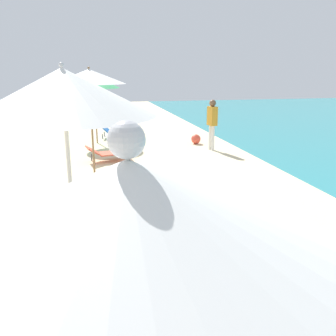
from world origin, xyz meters
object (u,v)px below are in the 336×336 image
Objects in this scene: umbrella_fifth at (89,77)px; person_walking_near at (212,120)px; lounger_fourth_shoreside at (114,216)px; lounger_fourth_inland at (117,299)px; lounger_fifth_shoreside at (109,152)px; lounger_farthest_shoreside at (118,131)px; umbrella_third at (131,284)px; umbrella_fourth at (63,93)px; beach_ball at (196,139)px; umbrella_farthest at (94,82)px.

person_walking_near is at bearing 28.54° from umbrella_fifth.
lounger_fourth_inland is at bearing -81.63° from lounger_fourth_shoreside.
lounger_farthest_shoreside reaches higher than lounger_fifth_shoreside.
person_walking_near is at bearing 70.02° from umbrella_third.
person_walking_near reaches higher than lounger_fourth_shoreside.
umbrella_third is at bearing -84.93° from umbrella_fourth.
lounger_farthest_shoreside is (0.76, 8.97, -0.06)m from lounger_fourth_shoreside.
lounger_fourth_inland is at bearing 53.53° from person_walking_near.
umbrella_third is 1.61× the size of lounger_farthest_shoreside.
umbrella_third is 12.78m from beach_ball.
umbrella_third is 8.76m from umbrella_fifth.
umbrella_farthest is at bearing 86.79° from umbrella_fourth.
lounger_farthest_shoreside is 4.50× the size of beach_ball.
umbrella_farthest reaches higher than lounger_fourth_shoreside.
lounger_fifth_shoreside is (0.42, 10.05, -2.03)m from umbrella_third.
lounger_farthest_shoreside is at bearing 78.91° from umbrella_fifth.
person_walking_near is 1.42m from beach_ball.
person_walking_near is at bearing -78.27° from beach_ball.
umbrella_third is 0.94× the size of umbrella_fifth.
lounger_fourth_inland is 0.98× the size of lounger_fifth_shoreside.
umbrella_fifth is 7.72× the size of beach_ball.
umbrella_third reaches higher than umbrella_farthest.
umbrella_farthest is at bearing 89.36° from umbrella_third.
lounger_fifth_shoreside is (0.45, 1.30, -2.23)m from umbrella_fifth.
lounger_fourth_inland is at bearing -90.13° from umbrella_farthest.
umbrella_farthest is (0.14, 12.99, -0.06)m from umbrella_third.
lounger_fourth_shoreside is 2.17m from lounger_fourth_inland.
lounger_fifth_shoreside is at bearing -149.30° from beach_ball.
beach_ball is at bearing 40.94° from umbrella_fifth.
person_walking_near is at bearing 58.55° from lounger_fourth_inland.
umbrella_third reaches higher than beach_ball.
person_walking_near reaches higher than beach_ball.
lounger_fourth_shoreside reaches higher than lounger_farthest_shoreside.
person_walking_near is (3.85, 8.07, 0.80)m from lounger_fourth_inland.
beach_ball is at bearing 74.77° from lounger_fourth_shoreside.
lounger_fourth_shoreside is 7.03m from person_walking_near.
umbrella_fifth reaches higher than lounger_fifth_shoreside.
lounger_fifth_shoreside is at bearing 2.93° from person_walking_near.
lounger_fourth_shoreside is 9.01m from lounger_farthest_shoreside.
beach_ball is (3.78, 3.28, -2.32)m from umbrella_fifth.
umbrella_third reaches higher than lounger_farthest_shoreside.
umbrella_fourth is 8.97m from umbrella_farthest.
umbrella_fifth is 1.71× the size of lounger_farthest_shoreside.
umbrella_fourth reaches higher than umbrella_fifth.
umbrella_fourth reaches higher than umbrella_farthest.
beach_ball is (3.51, 7.00, -0.14)m from lounger_fourth_shoreside.
umbrella_fifth is 4.25m from umbrella_farthest.
umbrella_fourth reaches higher than umbrella_third.
beach_ball is (3.33, 1.98, -0.09)m from lounger_fifth_shoreside.
lounger_fourth_inland is at bearing -67.83° from umbrella_fourth.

